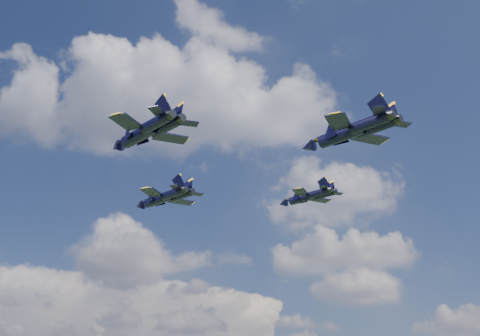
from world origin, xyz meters
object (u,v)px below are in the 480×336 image
(jet_lead, at_px, (157,200))
(jet_right, at_px, (301,198))
(jet_left, at_px, (138,135))
(jet_slot, at_px, (339,135))

(jet_lead, relative_size, jet_right, 1.19)
(jet_lead, xyz_separation_m, jet_right, (27.87, 1.13, 0.43))
(jet_lead, relative_size, jet_left, 0.97)
(jet_lead, relative_size, jet_slot, 0.93)
(jet_left, bearing_deg, jet_slot, -42.43)
(jet_right, distance_m, jet_slot, 28.40)
(jet_right, bearing_deg, jet_lead, 133.37)
(jet_lead, xyz_separation_m, jet_left, (1.39, -28.44, 0.34))
(jet_right, bearing_deg, jet_slot, -131.41)
(jet_right, bearing_deg, jet_left, 179.21)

